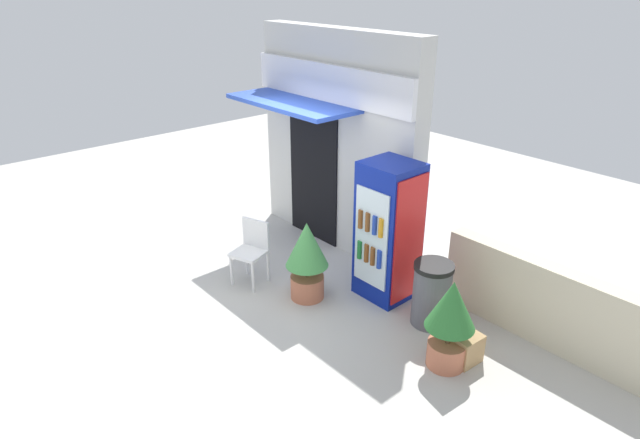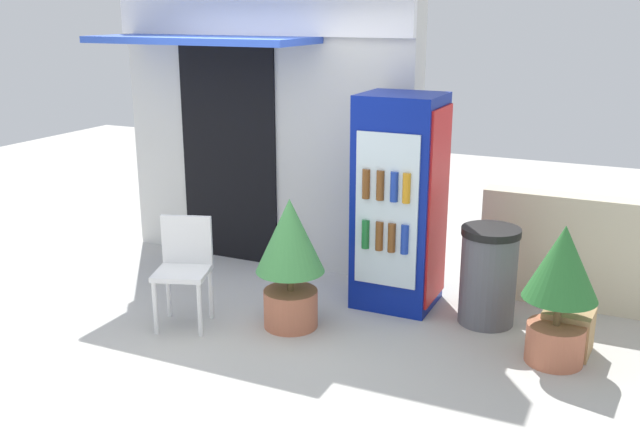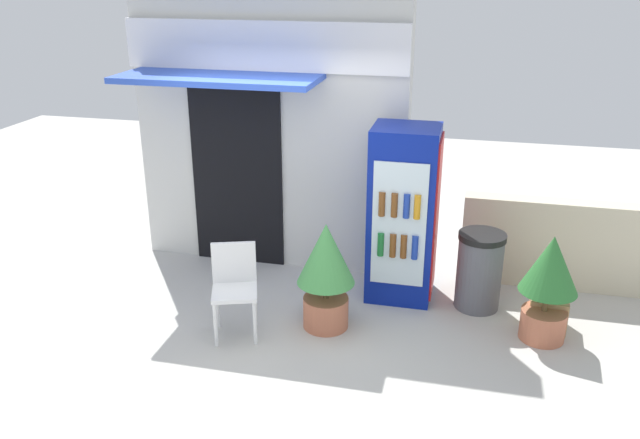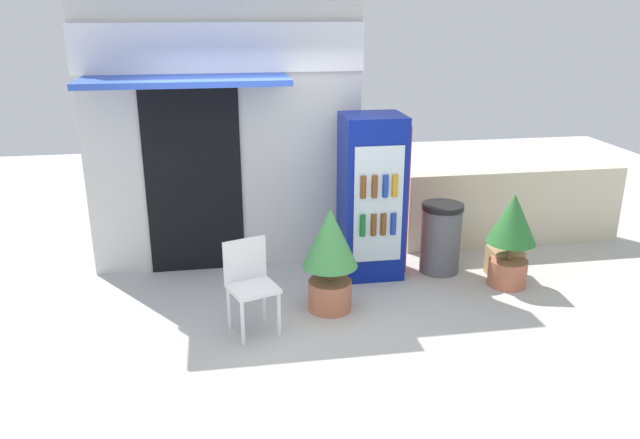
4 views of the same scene
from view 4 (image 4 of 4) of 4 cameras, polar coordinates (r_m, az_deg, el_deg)
name	(u,v)px [view 4 (image 4 of 4)]	position (r m, az deg, el deg)	size (l,w,h in m)	color
ground	(285,329)	(6.03, -3.24, -9.92)	(16.00, 16.00, 0.00)	beige
storefront_building	(222,126)	(7.09, -8.87, 8.43)	(3.04, 1.13, 3.20)	silver
drink_cooler	(372,197)	(6.92, 4.76, 2.08)	(0.68, 0.67, 1.81)	navy
plastic_chair	(250,279)	(5.83, -6.43, -5.42)	(0.52, 0.51, 0.87)	white
potted_plant_near_shop	(330,252)	(6.14, 0.93, -2.99)	(0.55, 0.55, 1.06)	#BC6B4C
potted_plant_curbside	(512,232)	(6.98, 17.04, -1.12)	(0.53, 0.53, 1.04)	#BC6B4C
trash_bin	(441,238)	(7.23, 10.93, -1.64)	(0.47, 0.47, 0.81)	#595960
stone_boundary_wall	(514,208)	(8.27, 17.26, 1.05)	(2.82, 0.23, 0.97)	beige
cardboard_box	(504,263)	(7.34, 16.43, -3.80)	(0.35, 0.32, 0.33)	tan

